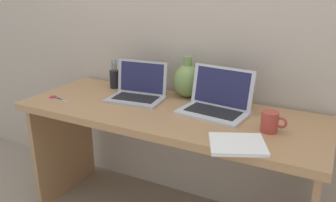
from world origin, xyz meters
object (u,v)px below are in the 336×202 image
Objects in this scene: laptop_right at (217,101)px; scissors at (56,98)px; laptop_left at (139,89)px; green_vase at (187,80)px; notebook_stack at (237,144)px; pen_cup at (115,79)px; coffee_mug at (270,122)px.

scissors is at bearing -166.05° from laptop_right.
green_vase reaches higher than laptop_left.
laptop_left is 0.50m from scissors.
laptop_right is 0.95m from scissors.
laptop_right reaches higher than scissors.
laptop_left reaches higher than notebook_stack.
notebook_stack is 1.14m from scissors.
coffee_mug is at bearing -12.89° from pen_cup.
laptop_right is 0.41m from notebook_stack.
notebook_stack is at bearing -5.68° from scissors.
scissors is (-0.44, -0.23, -0.05)m from laptop_left.
green_vase reaches higher than coffee_mug.
pen_cup is at bearing 60.64° from scissors.
green_vase is at bearing 152.18° from coffee_mug.
coffee_mug is (0.30, -0.13, -0.01)m from laptop_right.
laptop_right reaches higher than notebook_stack.
scissors is at bearing -150.44° from green_vase.
pen_cup is (-0.95, 0.45, 0.05)m from notebook_stack.
pen_cup reaches higher than scissors.
coffee_mug is at bearing -9.41° from laptop_left.
green_vase is 1.30× the size of pen_cup.
laptop_right is 0.74m from pen_cup.
green_vase reaches higher than pen_cup.
laptop_left is 2.28× the size of scissors.
laptop_right is 1.98× the size of pen_cup.
coffee_mug is at bearing -23.53° from laptop_right.
laptop_right is (0.49, 0.00, 0.00)m from laptop_left.
laptop_left is 0.80m from coffee_mug.
green_vase is at bearing 29.56° from scissors.
laptop_left is 0.27m from pen_cup.
pen_cup is (-0.49, -0.05, -0.04)m from green_vase.
laptop_left is 0.49m from laptop_right.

